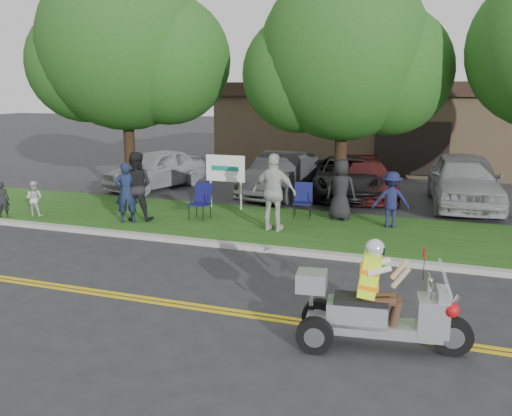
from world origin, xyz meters
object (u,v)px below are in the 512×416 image
(spectator_adult_mid, at_px, (136,186))
(parked_car_right, at_px, (365,179))
(parked_car_mid, at_px, (345,177))
(trike_scooter, at_px, (374,311))
(lawn_chair_a, at_px, (202,199))
(lawn_chair_b, at_px, (303,198))
(parked_car_far_left, at_px, (156,169))
(parked_car_left, at_px, (282,175))
(parked_car_far_right, at_px, (464,180))
(spectator_adult_right, at_px, (274,192))
(spectator_adult_left, at_px, (126,192))

(spectator_adult_mid, xyz_separation_m, parked_car_right, (5.45, 6.05, -0.43))
(parked_car_mid, bearing_deg, trike_scooter, -90.31)
(trike_scooter, xyz_separation_m, lawn_chair_a, (-5.66, 6.17, 0.09))
(lawn_chair_b, xyz_separation_m, parked_car_far_left, (-6.58, 3.13, 0.08))
(trike_scooter, relative_size, parked_car_left, 0.55)
(trike_scooter, xyz_separation_m, parked_car_far_right, (1.39, 10.82, 0.29))
(parked_car_far_left, distance_m, parked_car_far_right, 10.97)
(trike_scooter, height_order, parked_car_far_left, trike_scooter)
(lawn_chair_a, height_order, spectator_adult_right, spectator_adult_right)
(parked_car_left, bearing_deg, trike_scooter, -62.55)
(parked_car_far_left, bearing_deg, parked_car_far_right, 17.20)
(spectator_adult_right, bearing_deg, parked_car_right, -101.73)
(spectator_adult_left, height_order, spectator_adult_mid, spectator_adult_mid)
(parked_car_mid, height_order, parked_car_right, parked_car_mid)
(lawn_chair_b, distance_m, parked_car_far_right, 5.61)
(lawn_chair_a, height_order, parked_car_far_left, parked_car_far_left)
(lawn_chair_b, distance_m, parked_car_far_left, 7.29)
(parked_car_left, xyz_separation_m, parked_car_mid, (2.11, 0.72, -0.08))
(spectator_adult_mid, relative_size, parked_car_mid, 0.39)
(lawn_chair_b, bearing_deg, parked_car_right, 63.86)
(spectator_adult_left, relative_size, parked_car_mid, 0.34)
(parked_car_mid, bearing_deg, parked_car_left, -173.94)
(parked_car_far_left, bearing_deg, parked_car_mid, 21.84)
(lawn_chair_a, relative_size, parked_car_far_right, 0.20)
(spectator_adult_left, xyz_separation_m, spectator_adult_right, (4.08, 0.54, 0.17))
(spectator_adult_mid, height_order, parked_car_far_right, spectator_adult_mid)
(lawn_chair_b, bearing_deg, trike_scooter, -77.70)
(lawn_chair_a, distance_m, spectator_adult_mid, 1.85)
(lawn_chair_a, distance_m, parked_car_right, 6.48)
(spectator_adult_left, bearing_deg, parked_car_left, -142.04)
(trike_scooter, xyz_separation_m, spectator_adult_left, (-7.39, 5.04, 0.36))
(parked_car_mid, bearing_deg, parked_car_right, -3.33)
(parked_car_right, bearing_deg, lawn_chair_b, -122.44)
(trike_scooter, xyz_separation_m, lawn_chair_b, (-2.99, 7.33, 0.08))
(trike_scooter, height_order, spectator_adult_mid, spectator_adult_mid)
(spectator_adult_right, relative_size, parked_car_right, 0.46)
(parked_car_left, bearing_deg, parked_car_far_left, -175.13)
(trike_scooter, distance_m, spectator_adult_left, 8.95)
(parked_car_left, bearing_deg, spectator_adult_right, -71.48)
(lawn_chair_a, relative_size, lawn_chair_b, 1.02)
(trike_scooter, relative_size, lawn_chair_b, 2.58)
(trike_scooter, distance_m, spectator_adult_mid, 9.02)
(trike_scooter, bearing_deg, lawn_chair_a, 124.87)
(spectator_adult_mid, bearing_deg, parked_car_right, -149.03)
(parked_car_far_left, relative_size, parked_car_far_right, 0.85)
(spectator_adult_right, height_order, parked_car_far_right, spectator_adult_right)
(parked_car_far_left, bearing_deg, spectator_adult_left, -52.75)
(spectator_adult_right, distance_m, parked_car_far_left, 7.95)
(parked_car_left, bearing_deg, spectator_adult_mid, -113.11)
(lawn_chair_b, bearing_deg, parked_car_mid, 72.97)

